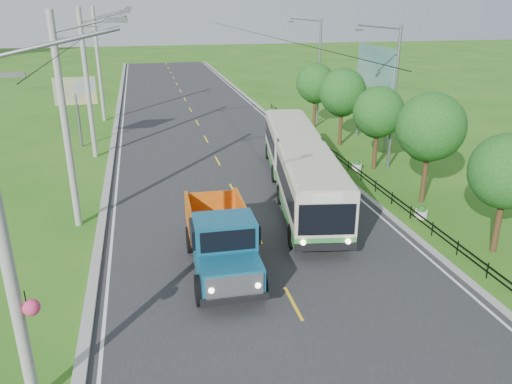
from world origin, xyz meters
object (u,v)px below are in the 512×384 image
object	(u,v)px
tree_third	(430,130)
billboard_left	(76,96)
billboard_right	(375,73)
planter_far	(316,136)
tree_back	(316,85)
dump_truck	(221,237)
pole_nearest	(6,240)
tree_fourth	(378,114)
streetlight_far	(318,67)
streetlight_mid	(392,94)
pole_mid	(88,84)
pole_near	(66,123)
planter_mid	(357,166)
tree_second	(506,174)
pole_far	(99,64)
tree_fifth	(342,94)
bus	(299,162)
planter_near	(421,213)

from	to	relation	value
tree_third	billboard_left	bearing A→B (deg)	140.67
billboard_right	planter_far	bearing A→B (deg)	151.61
tree_back	dump_truck	xyz separation A→B (m)	(-11.98, -23.20, -2.11)
pole_nearest	planter_far	size ratio (longest dim) A/B	14.93
tree_fourth	billboard_left	size ratio (longest dim) A/B	1.04
billboard_right	streetlight_far	bearing A→B (deg)	101.71
tree_third	streetlight_mid	xyz separation A→B (m)	(0.79, 5.86, 0.92)
pole_mid	streetlight_mid	xyz separation A→B (m)	(18.90, -7.00, -0.19)
billboard_left	dump_truck	distance (m)	22.43
pole_near	planter_mid	distance (m)	18.23
pole_near	tree_fourth	world-z (taller)	pole_near
tree_second	planter_mid	world-z (taller)	tree_second
streetlight_mid	billboard_left	xyz separation A→B (m)	(-20.14, 10.00, -1.04)
pole_mid	tree_fourth	xyz separation A→B (m)	(18.12, -6.86, -1.51)
pole_far	tree_fifth	bearing A→B (deg)	-35.36
pole_mid	bus	bearing A→B (deg)	-41.06
tree_third	planter_mid	size ratio (longest dim) A/B	8.96
tree_second	tree_fourth	world-z (taller)	tree_fourth
planter_mid	bus	xyz separation A→B (m)	(-5.03, -3.31, 1.60)
pole_far	dump_truck	xyz separation A→B (m)	(6.13, -30.06, -3.55)
pole_mid	planter_far	world-z (taller)	pole_mid
tree_fourth	planter_far	distance (m)	8.62
pole_mid	tree_second	distance (m)	26.20
pole_far	billboard_left	bearing A→B (deg)	-97.83
planter_mid	billboard_left	distance (m)	20.99
pole_mid	dump_truck	xyz separation A→B (m)	(6.13, -18.06, -3.55)
billboard_left	bus	distance (m)	18.75
pole_mid	dump_truck	world-z (taller)	pole_mid
planter_far	bus	size ratio (longest dim) A/B	0.04
planter_near	planter_far	xyz separation A→B (m)	(0.00, 16.00, 0.00)
tree_back	tree_fourth	bearing A→B (deg)	-90.00
tree_fifth	pole_near	bearing A→B (deg)	-148.41
tree_back	planter_mid	distance (m)	12.66
streetlight_mid	bus	xyz separation A→B (m)	(-7.08, -3.31, -3.01)
streetlight_far	bus	xyz separation A→B (m)	(-7.08, -17.31, -3.01)
planter_near	billboard_left	size ratio (longest dim) A/B	0.13
pole_mid	planter_far	xyz separation A→B (m)	(16.86, 1.00, -4.81)
tree_third	bus	xyz separation A→B (m)	(-6.29, 2.55, -2.10)
tree_second	pole_mid	bearing A→B (deg)	133.85
pole_far	tree_back	xyz separation A→B (m)	(18.12, -6.86, -1.44)
tree_third	tree_back	world-z (taller)	tree_third
tree_fourth	dump_truck	xyz separation A→B (m)	(-11.98, -11.20, -2.04)
pole_near	pole_mid	world-z (taller)	same
pole_near	tree_third	world-z (taller)	pole_near
planter_mid	tree_back	bearing A→B (deg)	84.09
pole_near	pole_far	size ratio (longest dim) A/B	1.00
tree_second	billboard_left	bearing A→B (deg)	131.52
tree_third	streetlight_mid	distance (m)	5.98
dump_truck	billboard_right	bearing A→B (deg)	51.07
tree_third	tree_fifth	xyz separation A→B (m)	(-0.00, 12.00, -0.13)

